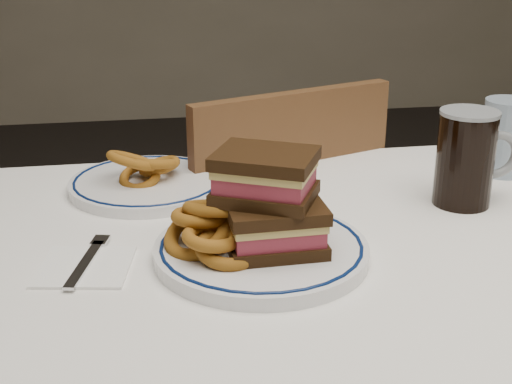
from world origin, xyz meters
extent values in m
cube|color=white|center=(0.00, 0.00, 0.73)|extent=(1.26, 0.86, 0.03)
cylinder|color=#4E2C19|center=(-0.54, 0.34, 0.35)|extent=(0.06, 0.06, 0.71)
cube|color=white|center=(0.00, 0.43, 0.65)|extent=(1.26, 0.01, 0.17)
cube|color=#4E2C19|center=(-0.12, 0.55, 0.42)|extent=(0.52, 0.52, 0.04)
cylinder|color=#4E2C19|center=(-0.01, 0.77, 0.20)|extent=(0.03, 0.03, 0.40)
cylinder|color=#4E2C19|center=(0.11, 0.45, 0.20)|extent=(0.03, 0.03, 0.40)
cylinder|color=#4E2C19|center=(-0.34, 0.65, 0.20)|extent=(0.03, 0.03, 0.40)
cube|color=#4E2C19|center=(-0.05, 0.38, 0.66)|extent=(0.39, 0.17, 0.45)
cylinder|color=white|center=(-0.18, 0.00, 0.76)|extent=(0.28, 0.28, 0.02)
torus|color=#0A1C4C|center=(-0.18, 0.00, 0.77)|extent=(0.27, 0.27, 0.01)
cube|color=black|center=(-0.16, -0.02, 0.78)|extent=(0.13, 0.10, 0.02)
cube|color=#AB3144|center=(-0.16, -0.02, 0.80)|extent=(0.12, 0.09, 0.02)
cube|color=tan|center=(-0.16, -0.02, 0.81)|extent=(0.12, 0.10, 0.01)
cube|color=black|center=(-0.16, -0.02, 0.82)|extent=(0.13, 0.10, 0.02)
cube|color=black|center=(-0.17, 0.00, 0.84)|extent=(0.15, 0.14, 0.02)
cube|color=#AB3144|center=(-0.17, 0.00, 0.86)|extent=(0.14, 0.13, 0.02)
cube|color=tan|center=(-0.17, 0.00, 0.87)|extent=(0.15, 0.13, 0.01)
cube|color=black|center=(-0.17, 0.00, 0.89)|extent=(0.15, 0.14, 0.02)
torus|color=brown|center=(-0.22, -0.03, 0.78)|extent=(0.09, 0.09, 0.04)
torus|color=brown|center=(-0.26, 0.01, 0.79)|extent=(0.11, 0.10, 0.08)
torus|color=brown|center=(-0.24, -0.03, 0.80)|extent=(0.08, 0.08, 0.03)
torus|color=brown|center=(-0.25, 0.02, 0.81)|extent=(0.08, 0.08, 0.03)
torus|color=brown|center=(-0.23, 0.02, 0.82)|extent=(0.10, 0.10, 0.05)
cylinder|color=silver|center=(-0.19, 0.08, 0.78)|extent=(0.06, 0.06, 0.03)
cylinder|color=#881302|center=(-0.19, 0.08, 0.80)|extent=(0.05, 0.05, 0.01)
cylinder|color=black|center=(0.16, 0.14, 0.82)|extent=(0.09, 0.09, 0.15)
cylinder|color=gray|center=(0.16, 0.14, 0.90)|extent=(0.09, 0.09, 0.01)
torus|color=gray|center=(0.22, 0.14, 0.83)|extent=(0.08, 0.01, 0.08)
cylinder|color=#8EA2B7|center=(0.30, 0.26, 0.82)|extent=(0.08, 0.08, 0.13)
cylinder|color=white|center=(-0.32, 0.28, 0.76)|extent=(0.26, 0.26, 0.02)
torus|color=#0A1C4C|center=(-0.32, 0.28, 0.77)|extent=(0.24, 0.24, 0.00)
torus|color=brown|center=(-0.33, 0.27, 0.77)|extent=(0.07, 0.07, 0.05)
torus|color=brown|center=(-0.30, 0.30, 0.78)|extent=(0.07, 0.07, 0.04)
torus|color=brown|center=(-0.31, 0.28, 0.79)|extent=(0.07, 0.07, 0.04)
torus|color=brown|center=(-0.34, 0.27, 0.80)|extent=(0.09, 0.08, 0.05)
cube|color=white|center=(-0.40, 0.01, 0.75)|extent=(0.13, 0.13, 0.00)
cube|color=silver|center=(-0.40, 0.01, 0.76)|extent=(0.05, 0.13, 0.00)
cube|color=silver|center=(-0.39, 0.08, 0.76)|extent=(0.03, 0.04, 0.00)
camera|label=1|loc=(-0.32, -0.83, 1.17)|focal=50.00mm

